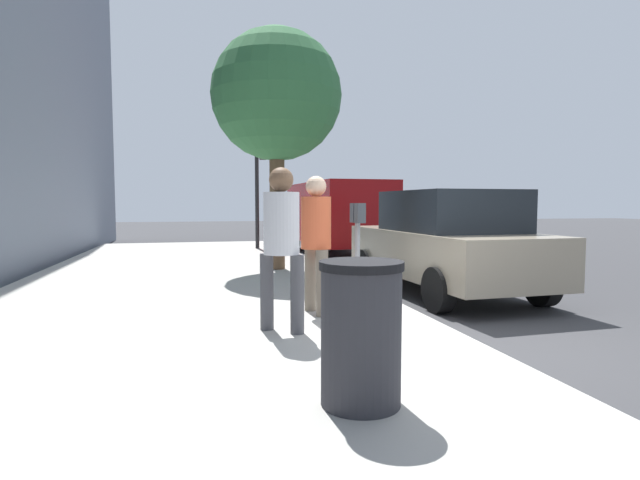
% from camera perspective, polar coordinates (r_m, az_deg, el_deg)
% --- Properties ---
extents(ground_plane, '(80.00, 80.00, 0.00)m').
position_cam_1_polar(ground_plane, '(5.87, 15.50, -11.40)').
color(ground_plane, '#38383A').
rests_on(ground_plane, ground).
extents(sidewalk_slab, '(28.00, 6.00, 0.15)m').
position_cam_1_polar(sidewalk_slab, '(5.16, -15.90, -12.70)').
color(sidewalk_slab, '#A8A59E').
rests_on(sidewalk_slab, ground_plane).
extents(parking_meter, '(0.36, 0.12, 1.41)m').
position_cam_1_polar(parking_meter, '(6.77, 4.25, 0.81)').
color(parking_meter, gray).
rests_on(parking_meter, sidewalk_slab).
extents(pedestrian_at_meter, '(0.53, 0.38, 1.75)m').
position_cam_1_polar(pedestrian_at_meter, '(6.43, -0.45, 0.78)').
color(pedestrian_at_meter, '#726656').
rests_on(pedestrian_at_meter, sidewalk_slab).
extents(pedestrian_bystander, '(0.41, 0.45, 1.79)m').
position_cam_1_polar(pedestrian_bystander, '(5.52, -4.35, 0.56)').
color(pedestrian_bystander, '#47474C').
rests_on(pedestrian_bystander, sidewalk_slab).
extents(parked_sedan_near, '(4.46, 2.10, 1.77)m').
position_cam_1_polar(parked_sedan_near, '(8.97, 13.91, -0.22)').
color(parked_sedan_near, gray).
rests_on(parked_sedan_near, ground_plane).
extents(parked_van_far, '(5.27, 2.27, 2.18)m').
position_cam_1_polar(parked_van_far, '(15.56, 1.89, 3.02)').
color(parked_van_far, maroon).
rests_on(parked_van_far, ground_plane).
extents(street_tree, '(2.74, 2.74, 5.05)m').
position_cam_1_polar(street_tree, '(11.12, -4.91, 15.76)').
color(street_tree, brown).
rests_on(street_tree, sidewalk_slab).
extents(traffic_signal, '(0.24, 0.44, 3.60)m').
position_cam_1_polar(traffic_signal, '(16.06, -6.75, 7.74)').
color(traffic_signal, black).
rests_on(traffic_signal, sidewalk_slab).
extents(trash_bin, '(0.59, 0.59, 1.01)m').
position_cam_1_polar(trash_bin, '(3.60, 4.62, -10.35)').
color(trash_bin, '#2D2D33').
rests_on(trash_bin, sidewalk_slab).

